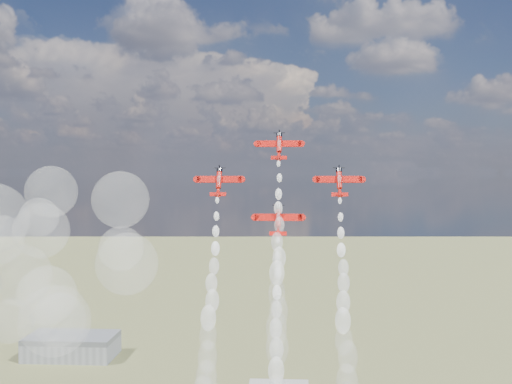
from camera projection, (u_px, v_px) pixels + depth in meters
The scene contains 9 objects.
hangar at pixel (72, 346), 344.34m from camera, with size 50.00×28.00×13.00m.
plane_lead at pixel (279, 146), 162.63m from camera, with size 12.02×6.38×7.83m.
plane_left at pixel (219, 181), 158.40m from camera, with size 12.02×6.38×7.83m.
plane_right at pixel (339, 181), 156.57m from camera, with size 12.02×6.38×7.83m.
plane_slot at pixel (278, 220), 152.34m from camera, with size 12.02×6.38×7.83m.
smoke_trail_lead at pixel (277, 304), 141.95m from camera, with size 5.25×27.18×45.77m.
smoke_trail_left at pixel (208, 350), 137.89m from camera, with size 5.34×27.06×45.54m.
smoke_trail_right at pixel (346, 353), 135.97m from camera, with size 5.57×27.84×46.11m.
drifted_smoke_cloud at pixel (48, 262), 184.65m from camera, with size 68.00×40.78×57.66m.
Camera 1 is at (5.72, -154.69, 106.07)m, focal length 42.00 mm.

